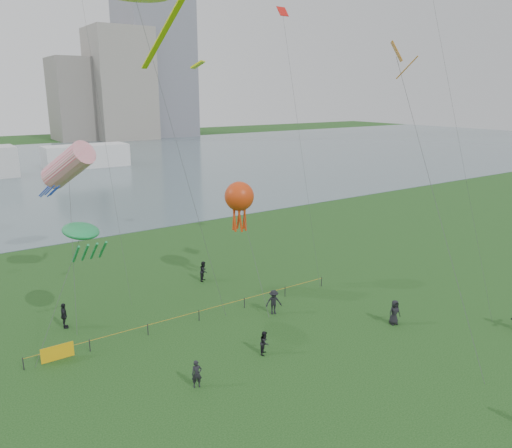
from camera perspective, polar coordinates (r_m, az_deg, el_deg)
ground_plane at (r=28.95m, az=11.98°, el=-19.88°), size 400.00×400.00×0.00m
lake at (r=118.46m, az=-25.55°, el=5.45°), size 400.00×120.00×0.08m
building_mid at (r=189.08m, az=-15.22°, el=15.12°), size 20.00×20.00×38.00m
building_low at (r=190.61m, az=-19.81°, el=13.26°), size 16.00×18.00×28.00m
pavilion_right at (r=119.13m, az=-18.85°, el=7.36°), size 18.00×7.00×5.00m
fence at (r=35.41m, az=-15.51°, el=-12.22°), size 24.07×0.07×1.05m
spectator_a at (r=32.88m, az=1.00°, el=-13.40°), size 0.96×0.94×1.57m
spectator_b at (r=38.21m, az=2.03°, el=-8.91°), size 1.42×1.13×1.92m
spectator_c at (r=38.56m, az=-21.09°, el=-9.76°), size 0.63×1.17×1.89m
spectator_d at (r=37.97m, az=15.55°, el=-9.70°), size 1.02×0.79×1.85m
spectator_f at (r=29.80m, az=-6.79°, el=-16.66°), size 0.69×0.55×1.64m
spectator_g at (r=44.88m, az=-5.99°, el=-5.38°), size 1.10×1.10×1.80m
kite_windsock at (r=40.57m, az=-20.68°, el=6.27°), size 4.34×8.64×12.95m
kite_creature at (r=33.88m, az=-19.40°, el=-0.81°), size 4.98×4.44×8.12m
kite_octopus at (r=40.91m, az=-1.92°, el=3.11°), size 2.54×7.32×9.31m
kite_delta at (r=33.91m, az=16.31°, el=16.72°), size 1.51×9.51×19.43m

